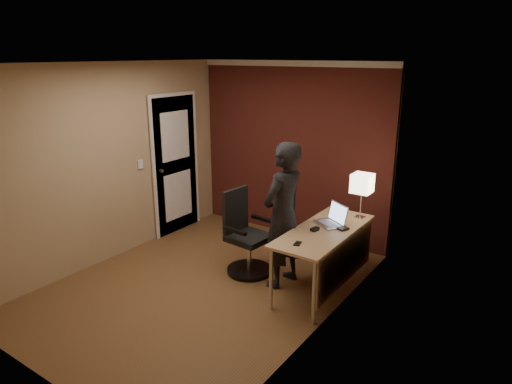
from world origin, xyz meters
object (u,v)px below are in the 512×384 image
(desk, at_px, (330,242))
(office_chair, at_px, (245,237))
(mouse, at_px, (315,229))
(phone, at_px, (298,244))
(wallet, at_px, (343,229))
(person, at_px, (283,215))
(laptop, at_px, (333,219))
(desk_lamp, at_px, (362,184))

(desk, distance_m, office_chair, 1.08)
(mouse, bearing_deg, desk, 41.07)
(phone, xyz_separation_m, wallet, (0.22, 0.63, 0.01))
(person, bearing_deg, wallet, 117.41)
(desk, xyz_separation_m, person, (-0.52, -0.14, 0.24))
(desk, relative_size, mouse, 15.00)
(laptop, bearing_deg, wallet, -30.10)
(person, bearing_deg, laptop, 132.81)
(desk_lamp, relative_size, laptop, 1.28)
(wallet, bearing_deg, laptop, 149.90)
(mouse, bearing_deg, office_chair, -167.10)
(desk_lamp, relative_size, phone, 4.65)
(desk, xyz_separation_m, mouse, (-0.14, -0.09, 0.14))
(phone, bearing_deg, mouse, 81.56)
(desk_lamp, height_order, laptop, desk_lamp)
(desk_lamp, height_order, phone, desk_lamp)
(desk_lamp, height_order, mouse, desk_lamp)
(desk_lamp, relative_size, wallet, 4.86)
(phone, xyz_separation_m, person, (-0.41, 0.38, 0.11))
(phone, distance_m, office_chair, 1.06)
(desk, xyz_separation_m, office_chair, (-1.06, -0.13, -0.15))
(mouse, bearing_deg, laptop, 86.23)
(desk, xyz_separation_m, phone, (-0.12, -0.51, 0.13))
(laptop, xyz_separation_m, person, (-0.45, -0.35, 0.05))
(laptop, distance_m, mouse, 0.31)
(mouse, relative_size, person, 0.06)
(office_chair, bearing_deg, mouse, 2.74)
(mouse, distance_m, person, 0.39)
(desk, relative_size, wallet, 13.64)
(desk_lamp, distance_m, phone, 1.19)
(wallet, height_order, office_chair, office_chair)
(office_chair, bearing_deg, desk_lamp, 31.27)
(laptop, relative_size, person, 0.25)
(desk_lamp, relative_size, office_chair, 0.53)
(desk_lamp, height_order, person, person)
(mouse, bearing_deg, person, -162.40)
(desk_lamp, xyz_separation_m, wallet, (-0.01, -0.46, -0.41))
(desk, xyz_separation_m, desk_lamp, (0.11, 0.58, 0.55))
(laptop, bearing_deg, phone, -93.82)
(laptop, xyz_separation_m, office_chair, (-0.99, -0.35, -0.35))
(mouse, relative_size, phone, 0.87)
(desk_lamp, distance_m, person, 1.00)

